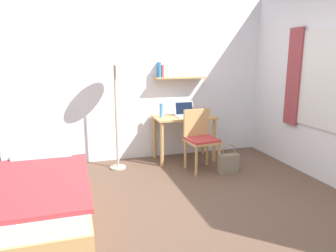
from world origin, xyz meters
TOP-DOWN VIEW (x-y plane):
  - ground_plane at (0.00, 0.00)m, footprint 5.28×5.28m
  - wall_back at (0.00, 2.02)m, footprint 4.40×0.27m
  - bed at (-1.52, 0.27)m, footprint 0.98×1.83m
  - desk at (0.54, 1.70)m, footprint 0.96×0.53m
  - desk_chair at (0.62, 1.21)m, footprint 0.48×0.46m
  - standing_lamp at (-0.54, 1.59)m, footprint 0.43×0.43m
  - laptop at (0.56, 1.71)m, footprint 0.32×0.24m
  - water_bottle at (0.17, 1.73)m, footprint 0.06×0.06m
  - book_stack at (0.87, 1.74)m, footprint 0.19×0.22m
  - handbag at (0.95, 0.93)m, footprint 0.29×0.12m

SIDE VIEW (x-z plane):
  - ground_plane at x=0.00m, z-range 0.00..0.00m
  - handbag at x=0.95m, z-range -0.06..0.36m
  - bed at x=-1.52m, z-range -0.03..0.51m
  - desk_chair at x=0.62m, z-range 0.05..0.94m
  - desk at x=0.54m, z-range 0.21..0.93m
  - book_stack at x=0.87m, z-range 0.72..0.82m
  - laptop at x=0.56m, z-range 0.66..0.89m
  - water_bottle at x=0.17m, z-range 0.72..0.93m
  - wall_back at x=0.00m, z-range 0.00..2.60m
  - standing_lamp at x=-0.54m, z-range 0.68..2.44m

